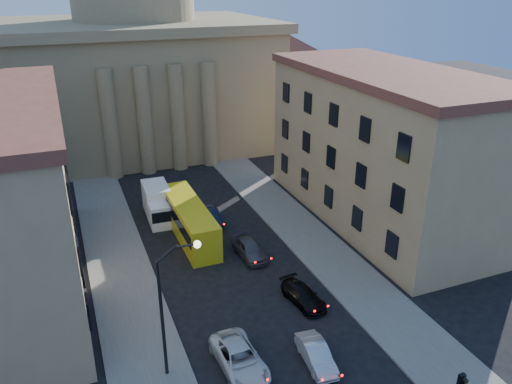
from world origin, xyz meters
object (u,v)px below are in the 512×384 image
city_bus (189,219)px  street_lamp (170,301)px  box_truck (158,204)px  car_right_near (316,355)px

city_bus → street_lamp: bearing=-108.4°
box_truck → street_lamp: bearing=-97.1°
car_right_near → city_bus: (-2.95, 19.28, 1.07)m
city_bus → box_truck: size_ratio=1.91×
car_right_near → city_bus: city_bus is taller
city_bus → box_truck: 5.21m
city_bus → box_truck: (-1.94, 4.83, -0.19)m
street_lamp → car_right_near: 9.86m
car_right_near → box_truck: (-4.88, 24.11, 0.87)m
street_lamp → box_truck: street_lamp is taller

